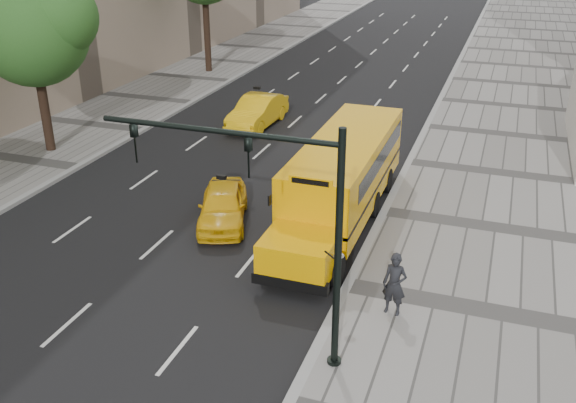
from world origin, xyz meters
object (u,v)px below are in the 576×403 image
(taxi_far, at_px, (257,111))
(pedestrian, at_px, (395,284))
(school_bus, at_px, (344,173))
(traffic_signal, at_px, (281,215))
(tree_b, at_px, (33,29))
(taxi_near, at_px, (223,205))

(taxi_far, height_order, pedestrian, pedestrian)
(school_bus, xyz_separation_m, traffic_signal, (0.69, -8.69, 2.33))
(tree_b, xyz_separation_m, taxi_near, (10.88, -4.19, -5.11))
(tree_b, bearing_deg, school_bus, -8.19)
(taxi_near, height_order, taxi_far, taxi_far)
(taxi_near, distance_m, pedestrian, 8.14)
(school_bus, xyz_separation_m, taxi_far, (-7.16, 9.24, -0.96))
(school_bus, height_order, pedestrian, school_bus)
(tree_b, height_order, traffic_signal, tree_b)
(tree_b, relative_size, traffic_signal, 1.30)
(school_bus, height_order, taxi_far, school_bus)
(traffic_signal, bearing_deg, taxi_near, 125.36)
(pedestrian, bearing_deg, taxi_far, 131.07)
(school_bus, distance_m, taxi_far, 11.73)
(tree_b, distance_m, school_bus, 15.59)
(pedestrian, bearing_deg, taxi_near, 158.08)
(taxi_near, relative_size, traffic_signal, 0.65)
(tree_b, bearing_deg, traffic_signal, -34.78)
(taxi_near, bearing_deg, pedestrian, -49.08)
(school_bus, bearing_deg, taxi_far, 127.78)
(pedestrian, height_order, traffic_signal, traffic_signal)
(traffic_signal, bearing_deg, taxi_far, 113.66)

